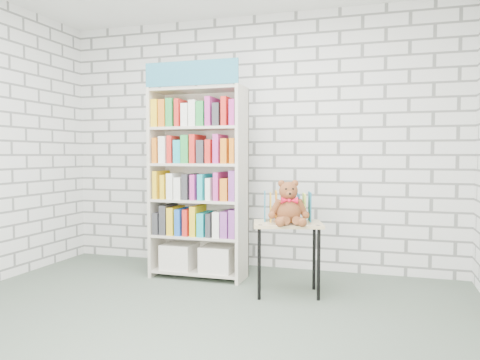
# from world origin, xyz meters

# --- Properties ---
(ground) EXTENTS (4.50, 4.50, 0.00)m
(ground) POSITION_xyz_m (0.00, 0.00, 0.00)
(ground) COLOR #485648
(ground) RESTS_ON ground
(room_shell) EXTENTS (4.52, 4.02, 2.81)m
(room_shell) POSITION_xyz_m (0.00, 0.00, 1.78)
(room_shell) COLOR silver
(room_shell) RESTS_ON ground
(bookshelf) EXTENTS (0.97, 0.38, 2.17)m
(bookshelf) POSITION_xyz_m (-0.41, 1.36, 0.99)
(bookshelf) COLOR beige
(bookshelf) RESTS_ON ground
(display_table) EXTENTS (0.69, 0.56, 0.65)m
(display_table) POSITION_xyz_m (0.58, 1.03, 0.56)
(display_table) COLOR tan
(display_table) RESTS_ON ground
(table_books) EXTENTS (0.46, 0.29, 0.25)m
(table_books) POSITION_xyz_m (0.55, 1.13, 0.78)
(table_books) COLOR teal
(table_books) RESTS_ON display_table
(teddy_bear) EXTENTS (0.35, 0.35, 0.39)m
(teddy_bear) POSITION_xyz_m (0.61, 0.94, 0.81)
(teddy_bear) COLOR brown
(teddy_bear) RESTS_ON display_table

